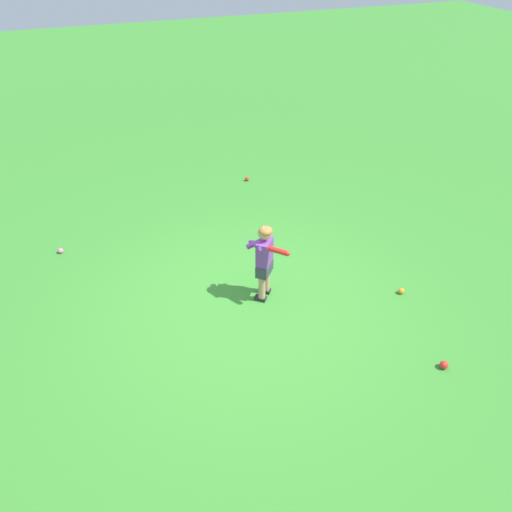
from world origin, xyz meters
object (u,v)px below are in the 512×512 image
at_px(child_batter, 265,256).
at_px(play_ball_near_batter, 247,179).
at_px(play_ball_midfield, 444,365).
at_px(play_ball_far_right, 61,251).
at_px(play_ball_by_bucket, 401,291).

relative_size(child_batter, play_ball_near_batter, 13.98).
relative_size(play_ball_near_batter, play_ball_midfield, 0.82).
bearing_deg(play_ball_midfield, play_ball_far_right, 135.29).
bearing_deg(play_ball_near_batter, play_ball_by_bucket, -78.21).
distance_m(child_batter, play_ball_near_batter, 3.42).
height_order(play_ball_midfield, play_ball_far_right, play_ball_midfield).
height_order(play_ball_by_bucket, play_ball_midfield, play_ball_midfield).
xyz_separation_m(child_batter, play_ball_by_bucket, (1.73, -0.59, -0.61)).
distance_m(play_ball_near_batter, play_ball_midfield, 5.12).
height_order(child_batter, play_ball_near_batter, child_batter).
distance_m(play_ball_near_batter, play_ball_far_right, 3.62).
distance_m(play_ball_near_batter, play_ball_by_bucket, 3.91).
height_order(child_batter, play_ball_by_bucket, child_batter).
height_order(child_batter, play_ball_far_right, child_batter).
xyz_separation_m(play_ball_by_bucket, play_ball_midfield, (-0.31, -1.26, 0.01)).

